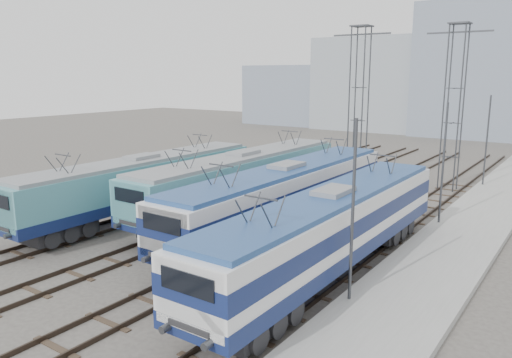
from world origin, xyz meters
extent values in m
plane|color=#514C47|center=(0.00, 0.00, 0.00)|extent=(160.00, 160.00, 0.00)
cube|color=#9E9E99|center=(10.20, 8.00, 0.15)|extent=(4.00, 70.00, 0.30)
cube|color=navy|center=(-6.75, 6.02, 1.35)|extent=(2.78, 17.53, 0.58)
cube|color=#55A0AB|center=(-6.75, 6.02, 2.52)|extent=(2.73, 17.53, 1.75)
cube|color=#55A0AB|center=(-6.75, -2.40, 2.34)|extent=(2.51, 0.68, 1.99)
cube|color=gray|center=(-6.75, 6.02, 3.49)|extent=(2.51, 16.83, 0.19)
cube|color=#262628|center=(-6.75, 0.18, 0.62)|extent=(2.04, 3.51, 0.66)
cube|color=#262628|center=(-6.75, 11.86, 0.62)|extent=(2.04, 3.51, 0.66)
cube|color=navy|center=(-2.25, 10.15, 1.39)|extent=(2.87, 18.11, 0.60)
cube|color=#55A0AB|center=(-2.25, 10.15, 2.59)|extent=(2.82, 18.11, 1.81)
cube|color=#55A0AB|center=(-2.25, 1.45, 2.41)|extent=(2.59, 0.70, 2.05)
cube|color=gray|center=(-2.25, 10.15, 3.60)|extent=(2.59, 17.39, 0.20)
cube|color=#262628|center=(-2.25, 4.11, 0.63)|extent=(2.11, 3.62, 0.68)
cube|color=#262628|center=(-2.25, 16.19, 0.63)|extent=(2.11, 3.62, 0.68)
cube|color=navy|center=(2.25, 7.86, 1.39)|extent=(2.88, 18.19, 0.61)
cube|color=white|center=(2.25, 7.86, 2.60)|extent=(2.83, 18.19, 1.82)
cube|color=navy|center=(2.25, 7.86, 2.55)|extent=(2.87, 18.21, 0.71)
cube|color=white|center=(2.25, -0.88, 2.42)|extent=(2.60, 0.71, 2.06)
cube|color=navy|center=(2.25, 7.86, 3.62)|extent=(2.60, 17.46, 0.20)
cube|color=#262628|center=(2.25, 1.79, 0.63)|extent=(2.12, 3.64, 0.68)
cube|color=#262628|center=(2.25, 13.92, 0.63)|extent=(2.12, 3.64, 0.68)
cube|color=navy|center=(6.75, 4.21, 1.37)|extent=(2.82, 17.82, 0.59)
cube|color=white|center=(6.75, 4.21, 2.56)|extent=(2.77, 17.82, 1.78)
cube|color=navy|center=(6.75, 4.21, 2.51)|extent=(2.81, 17.84, 0.69)
cube|color=white|center=(6.75, -4.36, 2.38)|extent=(2.55, 0.69, 2.02)
cube|color=navy|center=(6.75, 4.21, 3.55)|extent=(2.55, 17.11, 0.20)
cube|color=#262628|center=(6.75, -1.73, 0.63)|extent=(2.08, 3.56, 0.67)
cube|color=#262628|center=(6.75, 10.15, 0.63)|extent=(2.08, 3.56, 0.67)
cylinder|color=#3F4247|center=(-0.55, 21.45, 6.00)|extent=(0.10, 0.10, 12.00)
cylinder|color=#3F4247|center=(0.55, 21.45, 6.00)|extent=(0.10, 0.10, 12.00)
cylinder|color=#3F4247|center=(-0.55, 22.55, 6.00)|extent=(0.10, 0.10, 12.00)
cylinder|color=#3F4247|center=(0.55, 22.55, 6.00)|extent=(0.10, 0.10, 12.00)
cube|color=#3F4247|center=(0.00, 22.00, 11.40)|extent=(4.50, 0.12, 0.12)
cylinder|color=#3F4247|center=(5.95, 23.45, 6.00)|extent=(0.10, 0.10, 12.00)
cylinder|color=#3F4247|center=(7.05, 23.45, 6.00)|extent=(0.10, 0.10, 12.00)
cylinder|color=#3F4247|center=(5.95, 24.55, 6.00)|extent=(0.10, 0.10, 12.00)
cylinder|color=#3F4247|center=(7.05, 24.55, 6.00)|extent=(0.10, 0.10, 12.00)
cube|color=#3F4247|center=(6.50, 24.00, 11.40)|extent=(4.50, 0.12, 0.12)
cylinder|color=#3F4247|center=(8.60, 2.00, 3.50)|extent=(0.12, 0.12, 7.00)
cylinder|color=#3F4247|center=(8.60, 14.00, 3.50)|extent=(0.12, 0.12, 7.00)
cylinder|color=#3F4247|center=(8.60, 26.00, 3.50)|extent=(0.12, 0.12, 7.00)
cube|color=#99A3AC|center=(-14.00, 62.00, 7.00)|extent=(18.00, 12.00, 14.00)
cube|color=#828FA2|center=(4.00, 62.00, 9.00)|extent=(22.00, 14.00, 18.00)
cube|color=#828FA2|center=(-30.00, 62.00, 5.00)|extent=(14.00, 10.00, 10.00)
camera|label=1|loc=(15.62, -14.12, 8.47)|focal=35.00mm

